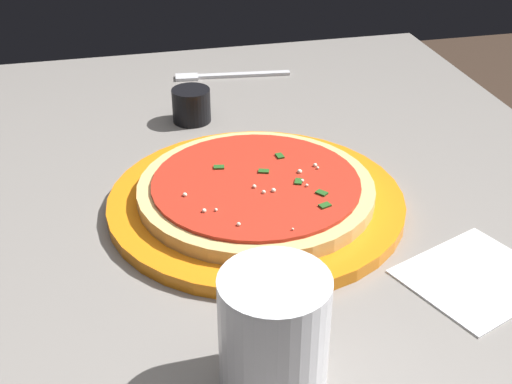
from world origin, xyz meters
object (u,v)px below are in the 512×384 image
at_px(cup_tall_drink, 274,334).
at_px(serving_plate, 256,202).
at_px(napkin_folded_right, 476,277).
at_px(pizza, 256,189).
at_px(cup_small_sauce, 191,105).
at_px(fork, 226,75).

bearing_deg(cup_tall_drink, serving_plate, -10.26).
distance_m(serving_plate, napkin_folded_right, 0.25).
xyz_separation_m(pizza, cup_small_sauce, (0.24, 0.04, -0.00)).
distance_m(serving_plate, cup_tall_drink, 0.27).
relative_size(serving_plate, cup_small_sauce, 6.18).
bearing_deg(cup_small_sauce, fork, -27.03).
bearing_deg(cup_small_sauce, napkin_folded_right, -152.93).
height_order(serving_plate, cup_tall_drink, cup_tall_drink).
relative_size(napkin_folded_right, fork, 0.70).
bearing_deg(fork, napkin_folded_right, -166.64).
relative_size(pizza, cup_small_sauce, 4.91).
distance_m(cup_tall_drink, cup_small_sauce, 0.51).
bearing_deg(pizza, cup_tall_drink, 169.74).
bearing_deg(pizza, fork, -6.11).
xyz_separation_m(cup_tall_drink, cup_small_sauce, (0.50, -0.01, -0.03)).
height_order(cup_small_sauce, fork, cup_small_sauce).
distance_m(cup_tall_drink, napkin_folded_right, 0.25).
distance_m(cup_tall_drink, fork, 0.67).
bearing_deg(cup_tall_drink, napkin_folded_right, -69.31).
bearing_deg(fork, cup_tall_drink, 172.24).
height_order(cup_small_sauce, napkin_folded_right, cup_small_sauce).
xyz_separation_m(pizza, fork, (0.40, -0.04, -0.02)).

